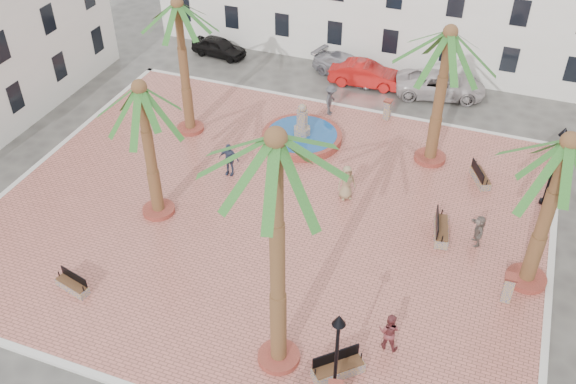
# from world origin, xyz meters

# --- Properties ---
(ground) EXTENTS (120.00, 120.00, 0.00)m
(ground) POSITION_xyz_m (0.00, 0.00, 0.00)
(ground) COLOR #56544F
(ground) RESTS_ON ground
(plaza) EXTENTS (26.00, 22.00, 0.15)m
(plaza) POSITION_xyz_m (0.00, 0.00, 0.07)
(plaza) COLOR #C26C5D
(plaza) RESTS_ON ground
(kerb_n) EXTENTS (26.30, 0.30, 0.16)m
(kerb_n) POSITION_xyz_m (0.00, 11.00, 0.08)
(kerb_n) COLOR silver
(kerb_n) RESTS_ON ground
(kerb_e) EXTENTS (0.30, 22.30, 0.16)m
(kerb_e) POSITION_xyz_m (13.00, 0.00, 0.08)
(kerb_e) COLOR silver
(kerb_e) RESTS_ON ground
(kerb_w) EXTENTS (0.30, 22.30, 0.16)m
(kerb_w) POSITION_xyz_m (-13.00, 0.00, 0.08)
(kerb_w) COLOR silver
(kerb_w) RESTS_ON ground
(fountain) EXTENTS (4.47, 4.47, 2.31)m
(fountain) POSITION_xyz_m (-0.60, 6.47, 0.46)
(fountain) COLOR #A54134
(fountain) RESTS_ON plaza
(palm_nw) EXTENTS (4.94, 4.94, 7.85)m
(palm_nw) POSITION_xyz_m (-6.96, 5.27, 6.83)
(palm_nw) COLOR #A54134
(palm_nw) RESTS_ON plaza
(palm_sw) EXTENTS (5.03, 5.03, 7.12)m
(palm_sw) POSITION_xyz_m (-4.96, -1.90, 6.11)
(palm_sw) COLOR #A54134
(palm_sw) RESTS_ON plaza
(palm_s) EXTENTS (5.17, 5.17, 10.24)m
(palm_s) POSITION_xyz_m (3.62, -7.97, 9.07)
(palm_s) COLOR #A54134
(palm_s) RESTS_ON plaza
(palm_e) EXTENTS (5.50, 5.50, 7.47)m
(palm_e) POSITION_xyz_m (12.02, -0.46, 6.37)
(palm_e) COLOR #A54134
(palm_e) RESTS_ON plaza
(palm_ne) EXTENTS (5.43, 5.43, 7.66)m
(palm_ne) POSITION_xyz_m (6.48, 7.12, 6.56)
(palm_ne) COLOR #A54134
(palm_ne) RESTS_ON plaza
(bench_s) EXTENTS (1.67, 0.86, 0.84)m
(bench_s) POSITION_xyz_m (-5.76, -7.68, 0.39)
(bench_s) COLOR gray
(bench_s) RESTS_ON plaza
(bench_se) EXTENTS (1.85, 1.77, 1.04)m
(bench_se) POSITION_xyz_m (5.89, -7.85, 0.44)
(bench_se) COLOR gray
(bench_se) RESTS_ON plaza
(bench_e) EXTENTS (0.96, 2.08, 1.05)m
(bench_e) POSITION_xyz_m (8.08, 1.16, 0.45)
(bench_e) COLOR gray
(bench_e) RESTS_ON plaza
(bench_ne) EXTENTS (1.26, 1.79, 0.92)m
(bench_ne) POSITION_xyz_m (9.24, 6.05, 0.41)
(bench_ne) COLOR gray
(bench_ne) RESTS_ON plaza
(lamppost_s) EXTENTS (0.46, 0.46, 4.27)m
(lamppost_s) POSITION_xyz_m (6.03, -8.79, 3.04)
(lamppost_s) COLOR black
(lamppost_s) RESTS_ON plaza
(lamppost_e) EXTENTS (0.47, 0.47, 4.36)m
(lamppost_e) POSITION_xyz_m (12.40, 5.34, 3.11)
(lamppost_e) COLOR black
(lamppost_e) RESTS_ON plaza
(bollard_n) EXTENTS (0.51, 0.51, 1.26)m
(bollard_n) POSITION_xyz_m (3.31, 10.40, 0.80)
(bollard_n) COLOR gray
(bollard_n) RESTS_ON plaza
(bollard_e) EXTENTS (0.51, 0.51, 1.37)m
(bollard_e) POSITION_xyz_m (11.30, -1.90, 0.86)
(bollard_e) COLOR gray
(bollard_e) RESTS_ON plaza
(cyclist_b) EXTENTS (0.86, 0.69, 1.71)m
(cyclist_b) POSITION_xyz_m (7.30, -5.96, 1.01)
(cyclist_b) COLOR brown
(cyclist_b) RESTS_ON plaza
(pedestrian_fountain_a) EXTENTS (1.09, 1.01, 1.87)m
(pedestrian_fountain_a) POSITION_xyz_m (3.18, 2.34, 1.08)
(pedestrian_fountain_a) COLOR #A08760
(pedestrian_fountain_a) RESTS_ON plaza
(pedestrian_fountain_b) EXTENTS (1.09, 0.48, 1.84)m
(pedestrian_fountain_b) POSITION_xyz_m (-3.06, 2.15, 1.07)
(pedestrian_fountain_b) COLOR #303A56
(pedestrian_fountain_b) RESTS_ON plaza
(pedestrian_north) EXTENTS (0.71, 1.22, 1.87)m
(pedestrian_north) POSITION_xyz_m (0.02, 9.76, 1.09)
(pedestrian_north) COLOR #414146
(pedestrian_north) RESTS_ON plaza
(pedestrian_east) EXTENTS (0.87, 1.51, 1.55)m
(pedestrian_east) POSITION_xyz_m (9.70, 1.20, 0.93)
(pedestrian_east) COLOR #73645B
(pedestrian_east) RESTS_ON plaza
(car_black) EXTENTS (4.05, 2.01, 1.33)m
(car_black) POSITION_xyz_m (-9.68, 14.82, 0.66)
(car_black) COLOR black
(car_black) RESTS_ON ground
(car_red) EXTENTS (4.74, 1.92, 1.53)m
(car_red) POSITION_xyz_m (0.97, 14.26, 0.76)
(car_red) COLOR #B41310
(car_red) RESTS_ON ground
(car_silver) EXTENTS (5.15, 3.28, 1.39)m
(car_silver) POSITION_xyz_m (-0.48, 14.96, 0.69)
(car_silver) COLOR #AEADB6
(car_silver) RESTS_ON ground
(car_white) EXTENTS (5.97, 3.69, 1.54)m
(car_white) POSITION_xyz_m (5.69, 14.58, 0.77)
(car_white) COLOR silver
(car_white) RESTS_ON ground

